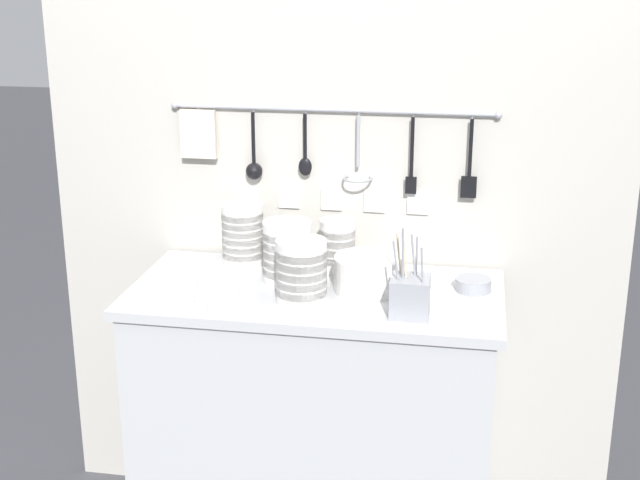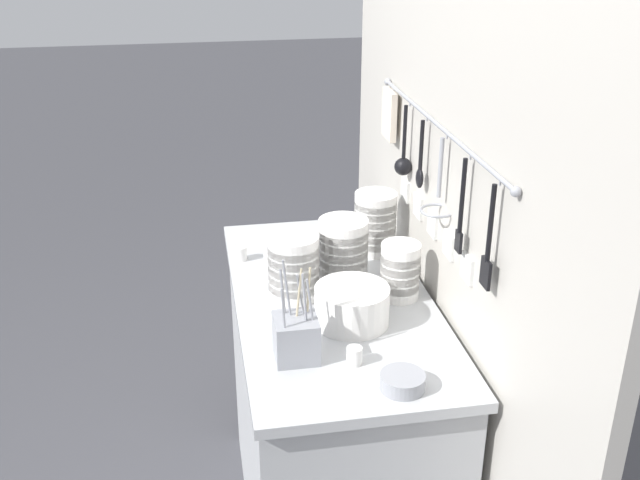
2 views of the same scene
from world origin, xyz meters
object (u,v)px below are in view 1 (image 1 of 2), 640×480
(bowl_stack_tall_left, at_px, (243,234))
(steel_mixing_bowl, at_px, (473,284))
(bowl_stack_wide_centre, at_px, (337,245))
(cutlery_caddy, at_px, (410,295))
(plate_stack, at_px, (367,274))
(cup_beside_plates, at_px, (201,306))
(bowl_stack_nested_right, at_px, (287,252))
(cup_centre, at_px, (232,296))
(cup_front_right, at_px, (191,280))
(cup_edge_far, at_px, (432,291))
(bowl_stack_back_corner, at_px, (301,272))

(bowl_stack_tall_left, distance_m, steel_mixing_bowl, 0.77)
(bowl_stack_wide_centre, distance_m, cutlery_caddy, 0.43)
(plate_stack, distance_m, cup_beside_plates, 0.52)
(bowl_stack_tall_left, relative_size, cutlery_caddy, 0.77)
(bowl_stack_nested_right, xyz_separation_m, cup_centre, (-0.12, -0.21, -0.08))
(plate_stack, bearing_deg, cup_centre, -154.19)
(steel_mixing_bowl, relative_size, cutlery_caddy, 0.41)
(steel_mixing_bowl, relative_size, cup_beside_plates, 2.34)
(bowl_stack_wide_centre, height_order, cup_front_right, bowl_stack_wide_centre)
(bowl_stack_tall_left, bearing_deg, bowl_stack_nested_right, -38.50)
(bowl_stack_tall_left, relative_size, plate_stack, 0.99)
(plate_stack, xyz_separation_m, cup_beside_plates, (-0.45, -0.27, -0.03))
(steel_mixing_bowl, xyz_separation_m, cup_edge_far, (-0.12, -0.09, 0.00))
(plate_stack, relative_size, steel_mixing_bowl, 1.89)
(steel_mixing_bowl, bearing_deg, bowl_stack_back_corner, -159.19)
(cup_front_right, distance_m, cup_edge_far, 0.74)
(bowl_stack_nested_right, height_order, cutlery_caddy, cutlery_caddy)
(plate_stack, relative_size, cup_edge_far, 4.42)
(cutlery_caddy, relative_size, cup_front_right, 5.73)
(bowl_stack_back_corner, height_order, bowl_stack_tall_left, bowl_stack_tall_left)
(cup_beside_plates, distance_m, cup_front_right, 0.21)
(cup_beside_plates, relative_size, cup_edge_far, 1.00)
(bowl_stack_wide_centre, bearing_deg, cup_beside_plates, -126.82)
(bowl_stack_nested_right, bearing_deg, bowl_stack_tall_left, 141.50)
(cup_beside_plates, bearing_deg, cutlery_caddy, 9.06)
(steel_mixing_bowl, distance_m, cutlery_caddy, 0.29)
(bowl_stack_wide_centre, xyz_separation_m, cup_beside_plates, (-0.33, -0.44, -0.06))
(cup_edge_far, bearing_deg, bowl_stack_back_corner, -165.30)
(cup_beside_plates, xyz_separation_m, cup_edge_far, (0.65, 0.23, 0.00))
(plate_stack, relative_size, cup_centre, 4.42)
(cup_beside_plates, bearing_deg, bowl_stack_nested_right, 57.29)
(bowl_stack_wide_centre, xyz_separation_m, cutlery_caddy, (0.26, -0.34, -0.02))
(bowl_stack_tall_left, height_order, plate_stack, bowl_stack_tall_left)
(bowl_stack_nested_right, distance_m, cup_centre, 0.25)
(plate_stack, bearing_deg, steel_mixing_bowl, 9.71)
(steel_mixing_bowl, xyz_separation_m, cup_beside_plates, (-0.77, -0.32, 0.00))
(bowl_stack_tall_left, relative_size, bowl_stack_wide_centre, 1.21)
(steel_mixing_bowl, relative_size, cup_edge_far, 2.34)
(bowl_stack_nested_right, relative_size, bowl_stack_wide_centre, 1.16)
(steel_mixing_bowl, bearing_deg, cup_centre, -161.21)
(bowl_stack_tall_left, distance_m, bowl_stack_nested_right, 0.23)
(cup_centre, bearing_deg, cutlery_caddy, 0.85)
(steel_mixing_bowl, bearing_deg, bowl_stack_wide_centre, 165.56)
(bowl_stack_tall_left, bearing_deg, bowl_stack_back_corner, -49.78)
(cup_edge_far, bearing_deg, bowl_stack_wide_centre, 147.36)
(bowl_stack_tall_left, xyz_separation_m, plate_stack, (0.44, -0.17, -0.05))
(cutlery_caddy, bearing_deg, cup_centre, -179.15)
(cup_centre, height_order, cup_edge_far, same)
(bowl_stack_back_corner, bearing_deg, steel_mixing_bowl, 20.81)
(plate_stack, bearing_deg, cutlery_caddy, -50.60)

